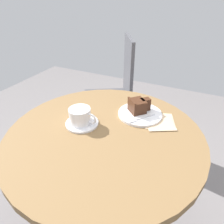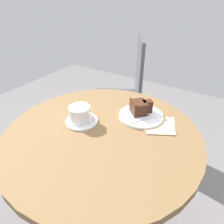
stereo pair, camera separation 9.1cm
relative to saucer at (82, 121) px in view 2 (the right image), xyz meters
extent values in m
cylinder|color=brown|center=(0.12, -0.01, -0.02)|extent=(0.83, 0.83, 0.03)
cylinder|color=silver|center=(0.12, -0.01, -0.38)|extent=(0.07, 0.07, 0.68)
cylinder|color=silver|center=(0.12, -0.01, -0.73)|extent=(0.37, 0.37, 0.02)
cylinder|color=white|center=(0.00, 0.00, 0.00)|extent=(0.15, 0.15, 0.01)
cylinder|color=white|center=(-0.01, 0.00, 0.04)|extent=(0.10, 0.10, 0.07)
cylinder|color=#D6B789|center=(-0.01, 0.00, 0.07)|extent=(0.09, 0.09, 0.00)
torus|color=white|center=(0.05, 0.00, 0.04)|extent=(0.05, 0.01, 0.05)
cube|color=silver|center=(0.00, 0.04, 0.01)|extent=(0.08, 0.01, 0.00)
ellipsoid|color=silver|center=(0.04, 0.04, 0.01)|extent=(0.02, 0.02, 0.00)
cylinder|color=white|center=(0.21, 0.18, 0.00)|extent=(0.21, 0.21, 0.01)
cube|color=#422619|center=(0.19, 0.19, 0.02)|extent=(0.10, 0.10, 0.02)
cube|color=#422619|center=(0.22, 0.22, 0.02)|extent=(0.05, 0.05, 0.02)
cube|color=#422314|center=(0.19, 0.19, 0.03)|extent=(0.10, 0.10, 0.01)
cube|color=#422314|center=(0.22, 0.22, 0.03)|extent=(0.05, 0.05, 0.01)
cube|color=#422619|center=(0.19, 0.19, 0.05)|extent=(0.10, 0.10, 0.02)
cube|color=#422619|center=(0.22, 0.22, 0.05)|extent=(0.05, 0.05, 0.02)
cube|color=#422314|center=(0.19, 0.19, 0.06)|extent=(0.10, 0.10, 0.01)
cube|color=#422314|center=(0.22, 0.22, 0.06)|extent=(0.05, 0.05, 0.01)
cube|color=#422314|center=(0.17, 0.17, 0.04)|extent=(0.06, 0.06, 0.07)
cube|color=silver|center=(0.24, 0.15, 0.01)|extent=(0.07, 0.09, 0.00)
cube|color=silver|center=(0.20, 0.10, 0.01)|extent=(0.04, 0.04, 0.00)
cube|color=tan|center=(0.31, 0.17, 0.00)|extent=(0.17, 0.17, 0.00)
cube|color=tan|center=(0.31, 0.15, 0.00)|extent=(0.17, 0.17, 0.00)
cylinder|color=#4C4C51|center=(-0.46, 0.78, -0.52)|extent=(0.02, 0.02, 0.44)
cylinder|color=#4C4C51|center=(-0.31, 0.50, -0.52)|extent=(0.02, 0.02, 0.44)
cylinder|color=#4C4C51|center=(-0.18, 0.94, -0.52)|extent=(0.02, 0.02, 0.44)
cylinder|color=#4C4C51|center=(-0.03, 0.66, -0.52)|extent=(0.02, 0.02, 0.44)
cube|color=#4C4C51|center=(-0.24, 0.72, -0.29)|extent=(0.52, 0.52, 0.02)
cube|color=#4C4C51|center=(-0.09, 0.80, -0.03)|extent=(0.20, 0.33, 0.49)
camera|label=1|loc=(0.43, -0.60, 0.52)|focal=32.00mm
camera|label=2|loc=(0.51, -0.56, 0.52)|focal=32.00mm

